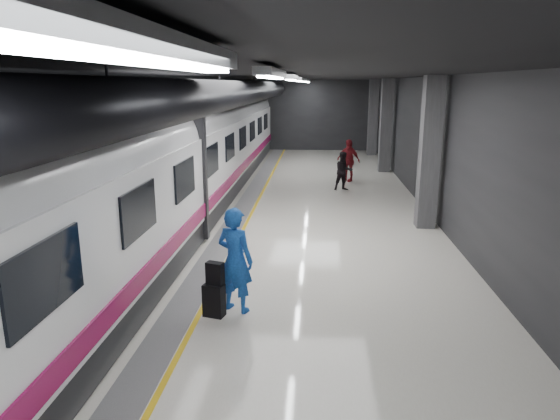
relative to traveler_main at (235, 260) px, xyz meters
name	(u,v)px	position (x,y,z in m)	size (l,w,h in m)	color
ground	(271,243)	(0.28, 4.21, -1.03)	(40.00, 40.00, 0.00)	silver
platform_hall	(263,110)	(-0.01, 5.17, 2.51)	(10.02, 40.02, 4.51)	black
train	(151,167)	(-2.97, 4.21, 1.04)	(3.05, 38.00, 4.05)	black
traveler_main	(235,260)	(0.00, 0.00, 0.00)	(0.75, 0.49, 2.05)	blue
suitcase_main	(214,300)	(-0.37, -0.28, -0.71)	(0.38, 0.24, 0.63)	black
shoulder_bag	(215,273)	(-0.34, -0.24, -0.18)	(0.32, 0.17, 0.43)	black
traveler_far_a	(344,171)	(2.59, 11.43, -0.24)	(0.77, 0.60, 1.58)	black
traveler_far_b	(348,160)	(2.89, 13.46, -0.09)	(1.10, 0.46, 1.88)	maroon
suitcase_far	(350,160)	(3.24, 17.96, -0.77)	(0.35, 0.23, 0.52)	black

